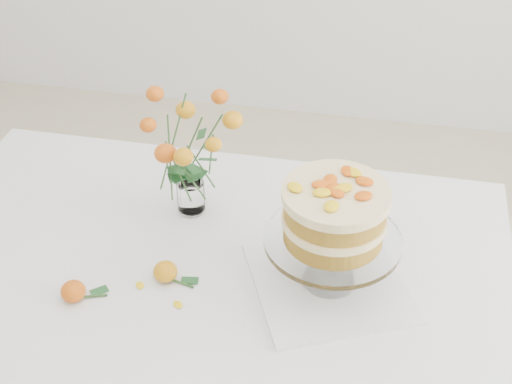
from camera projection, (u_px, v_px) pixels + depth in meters
table at (205, 289)px, 1.70m from camera, size 1.43×0.93×0.76m
napkin at (329, 283)px, 1.59m from camera, size 0.43×0.43×0.01m
cake_stand at (334, 219)px, 1.48m from camera, size 0.30×0.30×0.27m
rose_vase at (187, 143)px, 1.69m from camera, size 0.29×0.29×0.35m
loose_rose_near at (166, 272)px, 1.60m from camera, size 0.10×0.05×0.05m
loose_rose_far at (73, 291)px, 1.55m from camera, size 0.10×0.05×0.05m
stray_petal_a at (140, 285)px, 1.59m from camera, size 0.03×0.02×0.00m
stray_petal_b at (178, 305)px, 1.55m from camera, size 0.03×0.02×0.00m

